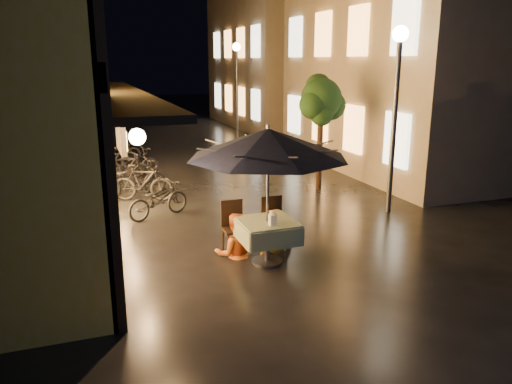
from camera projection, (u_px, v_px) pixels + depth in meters
name	position (u px, v px, depth m)	size (l,w,h in m)	color
ground	(310.00, 258.00, 9.08)	(90.00, 90.00, 0.00)	black
east_building_near	(433.00, 63.00, 16.54)	(7.30, 9.30, 6.80)	tan
east_building_far	(294.00, 57.00, 26.96)	(7.30, 10.30, 7.30)	tan
street_tree	(321.00, 102.00, 13.35)	(1.43, 1.20, 3.15)	black
streetlamp_near	(397.00, 87.00, 11.12)	(0.36, 0.36, 4.23)	#59595E
streetlamp_far	(237.00, 73.00, 22.06)	(0.36, 0.36, 4.23)	#59595E
cafe_table	(267.00, 231.00, 8.76)	(0.99, 0.99, 0.78)	#59595E
patio_umbrella	(268.00, 143.00, 8.36)	(2.79, 2.79, 2.46)	#59595E
cafe_chair_left	(233.00, 224.00, 9.32)	(0.42, 0.42, 0.97)	black
cafe_chair_right	(273.00, 219.00, 9.57)	(0.42, 0.42, 0.97)	black
table_lantern	(272.00, 217.00, 8.46)	(0.16, 0.16, 0.25)	white
person_orange	(235.00, 214.00, 9.06)	(0.76, 0.60, 1.57)	orange
person_yellow	(275.00, 211.00, 9.32)	(0.99, 0.57, 1.53)	gold
bicycle_0	(158.00, 200.00, 11.37)	(0.54, 1.55, 0.82)	black
bicycle_1	(143.00, 183.00, 12.68)	(0.44, 1.57, 0.95)	black
bicycle_2	(131.00, 180.00, 12.87)	(0.67, 1.92, 1.01)	black
bicycle_3	(125.00, 170.00, 14.13)	(0.45, 1.61, 0.97)	black
bicycle_4	(131.00, 165.00, 14.88)	(0.63, 1.82, 0.95)	black
bicycle_5	(115.00, 157.00, 16.15)	(0.43, 1.52, 0.91)	black
bicycle_6	(118.00, 152.00, 17.26)	(0.55, 1.57, 0.82)	black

